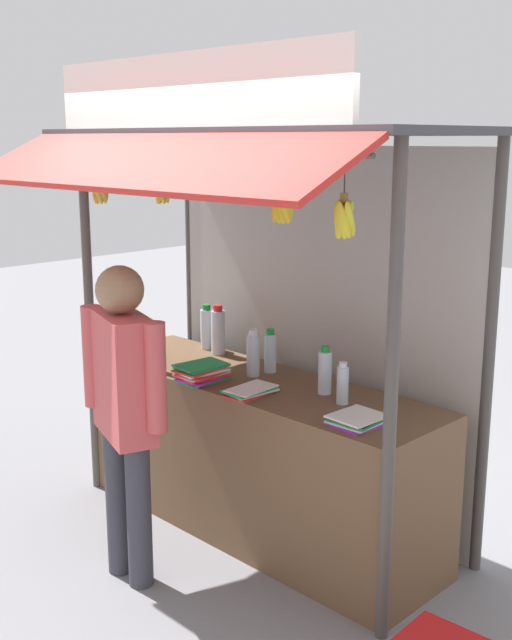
% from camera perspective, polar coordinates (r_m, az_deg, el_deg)
% --- Properties ---
extents(ground_plane, '(20.00, 20.00, 0.00)m').
position_cam_1_polar(ground_plane, '(4.83, 0.00, -14.75)').
color(ground_plane, gray).
extents(stall_counter, '(2.31, 0.67, 0.91)m').
position_cam_1_polar(stall_counter, '(4.64, 0.00, -9.75)').
color(stall_counter, brown).
rests_on(stall_counter, ground).
extents(stall_structure, '(2.51, 1.58, 2.65)m').
position_cam_1_polar(stall_structure, '(4.42, 1.27, 4.72)').
color(stall_structure, '#4C4742').
rests_on(stall_structure, ground).
extents(water_bottle_right, '(0.08, 0.08, 0.27)m').
position_cam_1_polar(water_bottle_right, '(4.53, -0.21, -2.50)').
color(water_bottle_right, silver).
rests_on(water_bottle_right, stall_counter).
extents(water_bottle_rear_center, '(0.09, 0.09, 0.32)m').
position_cam_1_polar(water_bottle_rear_center, '(4.98, -2.76, -0.82)').
color(water_bottle_rear_center, silver).
rests_on(water_bottle_rear_center, stall_counter).
extents(water_bottle_far_right, '(0.07, 0.07, 0.26)m').
position_cam_1_polar(water_bottle_far_right, '(4.60, 1.04, -2.32)').
color(water_bottle_far_right, silver).
rests_on(water_bottle_far_right, stall_counter).
extents(water_bottle_mid_right, '(0.06, 0.06, 0.22)m').
position_cam_1_polar(water_bottle_mid_right, '(4.09, 6.29, -4.64)').
color(water_bottle_mid_right, silver).
rests_on(water_bottle_mid_right, stall_counter).
extents(water_bottle_center, '(0.07, 0.07, 0.26)m').
position_cam_1_polar(water_bottle_center, '(4.23, 5.00, -3.73)').
color(water_bottle_center, silver).
rests_on(water_bottle_center, stall_counter).
extents(water_bottle_mid_left, '(0.08, 0.08, 0.29)m').
position_cam_1_polar(water_bottle_mid_left, '(5.12, -3.59, -0.58)').
color(water_bottle_mid_left, silver).
rests_on(water_bottle_mid_left, stall_counter).
extents(magazine_stack_back_left, '(0.25, 0.27, 0.05)m').
position_cam_1_polar(magazine_stack_back_left, '(5.04, -9.16, -2.26)').
color(magazine_stack_back_left, blue).
rests_on(magazine_stack_back_left, stall_counter).
extents(magazine_stack_front_left, '(0.19, 0.30, 0.04)m').
position_cam_1_polar(magazine_stack_front_left, '(4.24, -0.43, -5.14)').
color(magazine_stack_front_left, red).
rests_on(magazine_stack_front_left, stall_counter).
extents(magazine_stack_far_left, '(0.25, 0.28, 0.05)m').
position_cam_1_polar(magazine_stack_far_left, '(3.84, 7.35, -7.13)').
color(magazine_stack_far_left, purple).
rests_on(magazine_stack_far_left, stall_counter).
extents(magazine_stack_back_right, '(0.23, 0.31, 0.10)m').
position_cam_1_polar(magazine_stack_back_right, '(4.47, -3.92, -3.80)').
color(magazine_stack_back_right, green).
rests_on(magazine_stack_back_right, stall_counter).
extents(banana_bunch_inner_left, '(0.11, 0.11, 0.29)m').
position_cam_1_polar(banana_bunch_inner_left, '(4.65, -11.20, 9.12)').
color(banana_bunch_inner_left, '#332D23').
extents(banana_bunch_leftmost, '(0.09, 0.09, 0.26)m').
position_cam_1_polar(banana_bunch_leftmost, '(4.19, -6.81, 9.27)').
color(banana_bunch_leftmost, '#332D23').
extents(banana_bunch_inner_right, '(0.12, 0.12, 0.30)m').
position_cam_1_polar(banana_bunch_inner_right, '(3.56, 1.93, 8.27)').
color(banana_bunch_inner_right, '#332D23').
extents(banana_bunch_rightmost, '(0.10, 0.10, 0.33)m').
position_cam_1_polar(banana_bunch_rightmost, '(3.33, 6.37, 7.30)').
color(banana_bunch_rightmost, '#332D23').
extents(vendor_person, '(0.63, 0.34, 1.66)m').
position_cam_1_polar(vendor_person, '(3.99, -9.53, -5.47)').
color(vendor_person, '#383842').
rests_on(vendor_person, ground).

